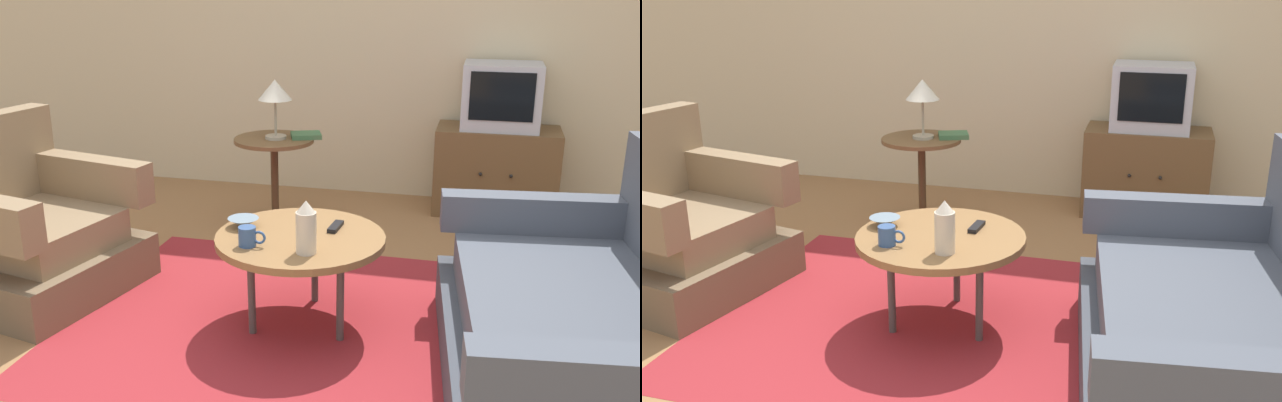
% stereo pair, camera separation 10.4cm
% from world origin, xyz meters
% --- Properties ---
extents(ground_plane, '(16.00, 16.00, 0.00)m').
position_xyz_m(ground_plane, '(0.00, 0.00, 0.00)').
color(ground_plane, olive).
extents(back_wall, '(9.00, 0.12, 2.70)m').
position_xyz_m(back_wall, '(0.00, 2.44, 1.35)').
color(back_wall, '#CCB78E').
rests_on(back_wall, ground).
extents(area_rug, '(2.25, 1.85, 0.00)m').
position_xyz_m(area_rug, '(0.06, 0.19, 0.00)').
color(area_rug, maroon).
rests_on(area_rug, ground).
extents(armchair, '(1.03, 1.07, 0.91)m').
position_xyz_m(armchair, '(-1.45, 0.23, 0.31)').
color(armchair, brown).
rests_on(armchair, ground).
extents(couch, '(1.19, 1.73, 0.92)m').
position_xyz_m(couch, '(1.33, -0.11, 0.29)').
color(couch, '#3E424B').
rests_on(couch, ground).
extents(coffee_table, '(0.80, 0.80, 0.46)m').
position_xyz_m(coffee_table, '(0.06, 0.19, 0.42)').
color(coffee_table, olive).
rests_on(coffee_table, ground).
extents(side_table, '(0.52, 0.52, 0.62)m').
position_xyz_m(side_table, '(-0.46, 1.42, 0.45)').
color(side_table, brown).
rests_on(side_table, ground).
extents(tv_stand, '(0.84, 0.45, 0.61)m').
position_xyz_m(tv_stand, '(0.95, 2.12, 0.30)').
color(tv_stand, brown).
rests_on(tv_stand, ground).
extents(television, '(0.52, 0.41, 0.45)m').
position_xyz_m(television, '(0.95, 2.14, 0.83)').
color(television, '#B7B7BC').
rests_on(television, tv_stand).
extents(table_lamp, '(0.21, 0.21, 0.38)m').
position_xyz_m(table_lamp, '(-0.44, 1.41, 0.91)').
color(table_lamp, '#9E937A').
rests_on(table_lamp, side_table).
extents(vase, '(0.09, 0.09, 0.24)m').
position_xyz_m(vase, '(0.14, -0.01, 0.57)').
color(vase, beige).
rests_on(vase, coffee_table).
extents(mug, '(0.13, 0.08, 0.09)m').
position_xyz_m(mug, '(-0.14, -0.00, 0.50)').
color(mug, '#335184').
rests_on(mug, coffee_table).
extents(bowl, '(0.15, 0.15, 0.04)m').
position_xyz_m(bowl, '(-0.24, 0.23, 0.48)').
color(bowl, slate).
rests_on(bowl, coffee_table).
extents(tv_remote_dark, '(0.05, 0.15, 0.02)m').
position_xyz_m(tv_remote_dark, '(0.20, 0.31, 0.47)').
color(tv_remote_dark, black).
rests_on(tv_remote_dark, coffee_table).
extents(book, '(0.23, 0.21, 0.03)m').
position_xyz_m(book, '(-0.26, 1.49, 0.63)').
color(book, '#3D663D').
rests_on(book, side_table).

